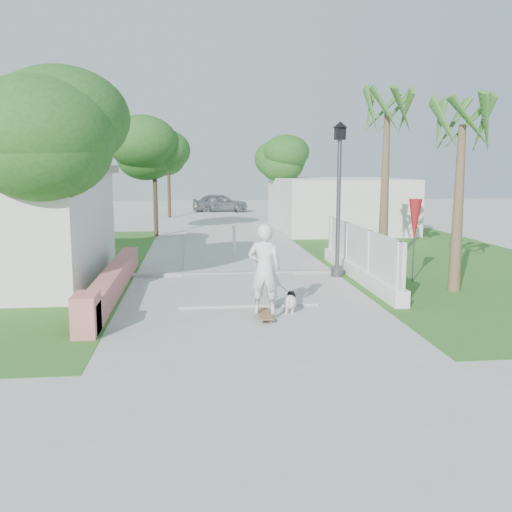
{
  "coord_description": "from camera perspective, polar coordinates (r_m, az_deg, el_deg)",
  "views": [
    {
      "loc": [
        -1.22,
        -10.56,
        3.16
      ],
      "look_at": [
        0.2,
        2.57,
        1.1
      ],
      "focal_mm": 40.0,
      "sensor_mm": 36.0,
      "label": 1
    }
  ],
  "objects": [
    {
      "name": "tree_left_mid",
      "position": [
        19.51,
        -19.03,
        9.38
      ],
      "size": [
        3.2,
        3.2,
        4.85
      ],
      "color": "#4C3826",
      "rests_on": "ground"
    },
    {
      "name": "palm_near",
      "position": [
        15.29,
        19.91,
        11.33
      ],
      "size": [
        1.8,
        1.8,
        4.7
      ],
      "color": "brown",
      "rests_on": "ground"
    },
    {
      "name": "grass_right",
      "position": [
        20.54,
        17.51,
        -0.38
      ],
      "size": [
        8.0,
        20.0,
        0.01
      ],
      "primitive_type": "cube",
      "color": "#356720",
      "rests_on": "ground"
    },
    {
      "name": "palm_far",
      "position": [
        18.08,
        12.97,
        12.85
      ],
      "size": [
        1.8,
        1.8,
        5.3
      ],
      "color": "brown",
      "rests_on": "ground"
    },
    {
      "name": "tree_path_far",
      "position": [
        36.58,
        -8.74,
        9.8
      ],
      "size": [
        3.2,
        3.2,
        5.17
      ],
      "color": "#4C3826",
      "rests_on": "ground"
    },
    {
      "name": "building_right",
      "position": [
        29.52,
        8.04,
        5.17
      ],
      "size": [
        6.0,
        8.0,
        2.6
      ],
      "primitive_type": "cube",
      "color": "silver",
      "rests_on": "ground"
    },
    {
      "name": "street_lamp",
      "position": [
        16.6,
        8.27,
        6.24
      ],
      "size": [
        0.44,
        0.44,
        4.44
      ],
      "color": "#59595E",
      "rests_on": "ground"
    },
    {
      "name": "tree_left_near",
      "position": [
        13.94,
        -20.06,
        11.06
      ],
      "size": [
        3.6,
        3.6,
        5.28
      ],
      "color": "#4C3826",
      "rests_on": "ground"
    },
    {
      "name": "pink_wall",
      "position": [
        14.55,
        -14.27,
        -2.7
      ],
      "size": [
        0.45,
        8.2,
        0.8
      ],
      "color": "#C16367",
      "rests_on": "ground"
    },
    {
      "name": "parked_car",
      "position": [
        40.78,
        -3.61,
        5.35
      ],
      "size": [
        4.03,
        1.88,
        1.33
      ],
      "primitive_type": "imported",
      "rotation": [
        0.0,
        0.0,
        1.65
      ],
      "color": "#9C9EA3",
      "rests_on": "ground"
    },
    {
      "name": "skateboarder",
      "position": [
        12.08,
        1.15,
        -1.73
      ],
      "size": [
        1.02,
        1.22,
        2.01
      ],
      "rotation": [
        0.0,
        0.0,
        2.91
      ],
      "color": "olive",
      "rests_on": "ground"
    },
    {
      "name": "tree_path_left",
      "position": [
        26.61,
        -10.11,
        10.15
      ],
      "size": [
        3.4,
        3.4,
        5.23
      ],
      "color": "#4C3826",
      "rests_on": "ground"
    },
    {
      "name": "ground",
      "position": [
        11.09,
        0.42,
        -7.69
      ],
      "size": [
        90.0,
        90.0,
        0.0
      ],
      "primitive_type": "plane",
      "color": "#B7B7B2",
      "rests_on": "ground"
    },
    {
      "name": "lattice_fence",
      "position": [
        16.45,
        10.24,
        -0.43
      ],
      "size": [
        0.35,
        7.0,
        1.5
      ],
      "color": "white",
      "rests_on": "ground"
    },
    {
      "name": "bollard",
      "position": [
        20.77,
        -2.19,
        1.73
      ],
      "size": [
        0.14,
        0.14,
        1.09
      ],
      "color": "white",
      "rests_on": "ground"
    },
    {
      "name": "patio_umbrella",
      "position": [
        16.29,
        15.59,
        3.35
      ],
      "size": [
        0.36,
        0.36,
        2.3
      ],
      "color": "#59595E",
      "rests_on": "ground"
    },
    {
      "name": "dog",
      "position": [
        12.62,
        3.45,
        -4.52
      ],
      "size": [
        0.4,
        0.64,
        0.45
      ],
      "rotation": [
        0.0,
        0.0,
        -0.26
      ],
      "color": "white",
      "rests_on": "ground"
    },
    {
      "name": "grass_left",
      "position": [
        19.69,
        -23.14,
        -1.07
      ],
      "size": [
        8.0,
        20.0,
        0.01
      ],
      "primitive_type": "cube",
      "color": "#356720",
      "rests_on": "ground"
    },
    {
      "name": "tree_path_right",
      "position": [
        30.86,
        2.14,
        9.48
      ],
      "size": [
        3.0,
        3.0,
        4.79
      ],
      "color": "#4C3826",
      "rests_on": "ground"
    },
    {
      "name": "curb",
      "position": [
        16.89,
        -1.91,
        -1.74
      ],
      "size": [
        6.5,
        0.25,
        0.1
      ],
      "primitive_type": "cube",
      "color": "#999993",
      "rests_on": "ground"
    },
    {
      "name": "path_strip",
      "position": [
        30.75,
        -3.86,
        3.0
      ],
      "size": [
        3.2,
        36.0,
        0.06
      ],
      "primitive_type": "cube",
      "color": "#B7B7B2",
      "rests_on": "ground"
    }
  ]
}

